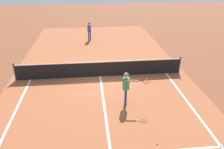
# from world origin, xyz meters

# --- Properties ---
(ground_plane) EXTENTS (60.00, 60.00, 0.00)m
(ground_plane) POSITION_xyz_m (0.00, 0.00, 0.00)
(ground_plane) COLOR brown
(court_surface_inbounds) EXTENTS (10.62, 24.40, 0.00)m
(court_surface_inbounds) POSITION_xyz_m (0.00, 0.00, 0.00)
(court_surface_inbounds) COLOR #9E5433
(court_surface_inbounds) RESTS_ON ground_plane
(line_sideline_right) EXTENTS (0.10, 11.89, 0.01)m
(line_sideline_right) POSITION_xyz_m (4.11, -5.95, 0.00)
(line_sideline_right) COLOR white
(line_sideline_right) RESTS_ON ground_plane
(line_center_service) EXTENTS (0.10, 6.40, 0.01)m
(line_center_service) POSITION_xyz_m (0.00, -3.20, 0.00)
(line_center_service) COLOR white
(line_center_service) RESTS_ON ground_plane
(net) EXTENTS (9.92, 0.09, 1.07)m
(net) POSITION_xyz_m (0.00, 0.00, 0.49)
(net) COLOR #33383D
(net) RESTS_ON ground_plane
(player_near) EXTENTS (1.18, 0.63, 1.67)m
(player_near) POSITION_xyz_m (1.07, -3.17, 1.04)
(player_near) COLOR navy
(player_near) RESTS_ON ground_plane
(player_far) EXTENTS (0.32, 0.33, 1.62)m
(player_far) POSITION_xyz_m (-0.50, 7.46, 0.99)
(player_far) COLOR navy
(player_far) RESTS_ON ground_plane
(tennis_ball_near_net) EXTENTS (0.07, 0.07, 0.07)m
(tennis_ball_near_net) POSITION_xyz_m (1.52, -1.05, 0.03)
(tennis_ball_near_net) COLOR #CCE033
(tennis_ball_near_net) RESTS_ON ground_plane
(tennis_ball_mid_court) EXTENTS (0.07, 0.07, 0.07)m
(tennis_ball_mid_court) POSITION_xyz_m (1.80, -6.01, 0.03)
(tennis_ball_mid_court) COLOR #CCE033
(tennis_ball_mid_court) RESTS_ON ground_plane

